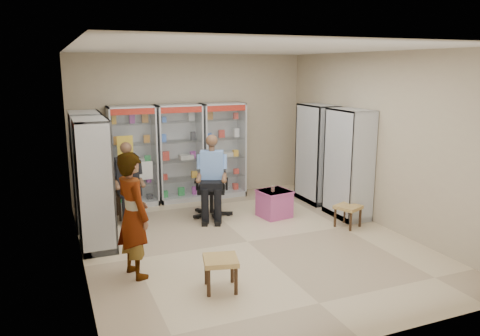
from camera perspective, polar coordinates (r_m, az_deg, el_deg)
name	(u,v)px	position (r m, az deg, el deg)	size (l,w,h in m)	color
floor	(247,242)	(7.59, 0.92, -8.97)	(6.00, 6.00, 0.00)	#C3AE88
room_shell	(248,119)	(7.11, 0.97, 5.98)	(5.02, 6.02, 3.01)	tan
cabinet_back_left	(133,156)	(9.50, -12.91, 1.38)	(0.90, 0.50, 2.00)	silver
cabinet_back_mid	(180,153)	(9.70, -7.38, 1.81)	(0.90, 0.50, 2.00)	#B0B1B7
cabinet_back_right	(223,150)	(9.98, -2.11, 2.20)	(0.90, 0.50, 2.00)	#A0A2A7
cabinet_right_far	(317,154)	(9.69, 9.34, 1.73)	(0.50, 0.90, 2.00)	#ADB0B5
cabinet_right_near	(349,164)	(8.79, 13.09, 0.49)	(0.50, 0.90, 2.00)	#A6A7AD
cabinet_left_far	(88,170)	(8.49, -18.03, -0.21)	(0.50, 0.90, 2.00)	silver
cabinet_left_near	(94,184)	(7.42, -17.32, -1.92)	(0.50, 0.90, 2.00)	#B8BCC0
wooden_chair	(128,193)	(8.88, -13.54, -2.93)	(0.42, 0.42, 0.94)	black
seated_customer	(128,183)	(8.78, -13.55, -1.75)	(0.44, 0.60, 1.34)	black
office_chair	(211,186)	(8.70, -3.50, -2.25)	(0.62, 0.62, 1.14)	black
seated_shopkeeper	(212,179)	(8.61, -3.40, -1.33)	(0.48, 0.66, 1.45)	#679BCB
pink_trunk	(274,204)	(8.74, 4.20, -4.35)	(0.52, 0.50, 0.50)	#BB4B9A
tea_glass	(273,189)	(8.60, 4.03, -2.53)	(0.07, 0.07, 0.10)	#5E2908
woven_stool_a	(348,216)	(8.41, 12.99, -5.74)	(0.39, 0.39, 0.39)	olive
woven_stool_b	(221,274)	(6.01, -2.36, -12.74)	(0.42, 0.42, 0.42)	#A86D46
standing_man	(133,215)	(6.31, -12.89, -5.62)	(0.62, 0.40, 1.69)	#939496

